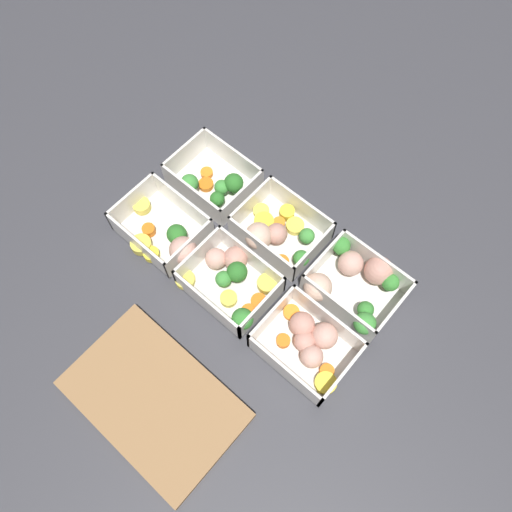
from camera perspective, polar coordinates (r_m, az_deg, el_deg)
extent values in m
plane|color=#38383D|center=(0.92, 0.00, -0.54)|extent=(4.00, 4.00, 0.00)
cube|color=silver|center=(0.91, 11.12, -3.93)|extent=(0.16, 0.12, 0.00)
cube|color=silver|center=(0.91, 13.55, -0.73)|extent=(0.16, 0.01, 0.06)
cube|color=silver|center=(0.86, 9.19, -6.00)|extent=(0.16, 0.01, 0.06)
cube|color=silver|center=(0.88, 15.32, -6.24)|extent=(0.01, 0.12, 0.06)
cube|color=silver|center=(0.90, 7.62, -0.39)|extent=(0.01, 0.12, 0.06)
cylinder|color=#49883F|center=(0.89, 12.17, -6.39)|extent=(0.01, 0.01, 0.02)
sphere|color=#388433|center=(0.87, 12.42, -5.99)|extent=(0.03, 0.03, 0.03)
sphere|color=#D19E8C|center=(0.90, 10.77, -0.85)|extent=(0.06, 0.06, 0.05)
sphere|color=beige|center=(0.87, 7.07, -3.53)|extent=(0.07, 0.07, 0.05)
cylinder|color=#519448|center=(0.88, 12.02, -7.96)|extent=(0.01, 0.01, 0.02)
sphere|color=#42933D|center=(0.86, 12.32, -7.50)|extent=(0.04, 0.04, 0.04)
cylinder|color=#49883F|center=(0.93, 9.54, 0.58)|extent=(0.01, 0.01, 0.02)
sphere|color=#388433|center=(0.91, 9.74, 1.15)|extent=(0.03, 0.03, 0.03)
sphere|color=tan|center=(0.90, 13.84, -1.63)|extent=(0.06, 0.06, 0.05)
cylinder|color=#49883F|center=(0.92, 14.83, -3.40)|extent=(0.01, 0.01, 0.02)
sphere|color=#388433|center=(0.90, 15.11, -2.94)|extent=(0.03, 0.03, 0.03)
cube|color=silver|center=(0.94, 2.82, 2.44)|extent=(0.16, 0.12, 0.00)
cube|color=silver|center=(0.94, 5.16, 5.54)|extent=(0.16, 0.01, 0.06)
cube|color=silver|center=(0.90, 0.52, 0.78)|extent=(0.16, 0.01, 0.06)
cube|color=silver|center=(0.90, 6.56, 0.42)|extent=(0.01, 0.12, 0.06)
cube|color=silver|center=(0.94, -0.63, 5.88)|extent=(0.01, 0.12, 0.06)
cylinder|color=yellow|center=(0.94, 0.91, 3.89)|extent=(0.05, 0.05, 0.02)
cylinder|color=#49883F|center=(0.91, 5.09, -0.69)|extent=(0.01, 0.01, 0.01)
sphere|color=#388433|center=(0.90, 5.17, -0.25)|extent=(0.03, 0.03, 0.03)
cylinder|color=#519448|center=(0.93, 5.74, 1.83)|extent=(0.01, 0.01, 0.01)
sphere|color=#42933D|center=(0.92, 5.83, 2.30)|extent=(0.03, 0.03, 0.03)
cylinder|color=#DBC647|center=(0.96, 0.60, 5.15)|extent=(0.04, 0.04, 0.01)
cylinder|color=#DBC647|center=(0.94, 4.48, 3.45)|extent=(0.05, 0.05, 0.01)
sphere|color=beige|center=(0.91, 0.29, 2.32)|extent=(0.07, 0.07, 0.05)
cylinder|color=orange|center=(0.91, 2.93, -0.76)|extent=(0.04, 0.04, 0.01)
cylinder|color=yellow|center=(0.95, 3.55, 4.97)|extent=(0.04, 0.04, 0.02)
cylinder|color=orange|center=(0.94, 2.64, 3.73)|extent=(0.03, 0.03, 0.01)
sphere|color=tan|center=(0.92, 2.22, 2.67)|extent=(0.05, 0.05, 0.04)
cube|color=silver|center=(1.00, -4.80, 8.19)|extent=(0.16, 0.12, 0.00)
cube|color=silver|center=(1.00, -2.62, 11.14)|extent=(0.16, 0.01, 0.06)
cube|color=silver|center=(0.96, -7.30, 6.87)|extent=(0.16, 0.01, 0.06)
cube|color=silver|center=(0.95, -1.60, 6.61)|extent=(0.01, 0.12, 0.06)
cube|color=silver|center=(1.01, -8.07, 11.33)|extent=(0.01, 0.12, 0.06)
cylinder|color=#519448|center=(0.98, -3.88, 7.33)|extent=(0.01, 0.01, 0.01)
sphere|color=#42933D|center=(0.97, -3.95, 7.86)|extent=(0.03, 0.03, 0.03)
cylinder|color=#519448|center=(0.99, -7.46, 7.59)|extent=(0.01, 0.01, 0.02)
sphere|color=#42933D|center=(0.97, -7.61, 8.27)|extent=(0.03, 0.03, 0.03)
cylinder|color=orange|center=(0.99, -5.74, 8.14)|extent=(0.03, 0.03, 0.01)
cylinder|color=orange|center=(1.01, -5.65, 9.44)|extent=(0.03, 0.03, 0.01)
cylinder|color=#407A37|center=(0.98, -2.51, 7.65)|extent=(0.01, 0.01, 0.01)
sphere|color=#2D7228|center=(0.96, -2.56, 8.34)|extent=(0.04, 0.04, 0.04)
cylinder|color=#407A37|center=(0.97, -4.38, 6.03)|extent=(0.01, 0.01, 0.01)
sphere|color=#2D7228|center=(0.95, -4.45, 6.55)|extent=(0.03, 0.03, 0.03)
cube|color=silver|center=(0.87, 5.59, -10.52)|extent=(0.16, 0.12, 0.00)
cube|color=silver|center=(0.86, 8.18, -7.20)|extent=(0.16, 0.01, 0.06)
cube|color=silver|center=(0.83, 3.19, -13.00)|extent=(0.16, 0.01, 0.06)
cube|color=silver|center=(0.84, 9.87, -13.25)|extent=(0.01, 0.12, 0.06)
cube|color=silver|center=(0.85, 1.79, -6.88)|extent=(0.01, 0.12, 0.06)
sphere|color=#D19E8C|center=(0.85, 7.84, -9.02)|extent=(0.06, 0.06, 0.04)
cylinder|color=orange|center=(0.87, 4.06, -6.44)|extent=(0.04, 0.04, 0.01)
cylinder|color=orange|center=(0.85, 8.09, -12.90)|extent=(0.03, 0.03, 0.01)
sphere|color=tan|center=(0.85, 5.53, -9.67)|extent=(0.04, 0.04, 0.04)
cylinder|color=orange|center=(0.86, 3.13, -9.67)|extent=(0.03, 0.03, 0.01)
cylinder|color=yellow|center=(0.85, 7.94, -14.19)|extent=(0.05, 0.05, 0.01)
sphere|color=tan|center=(0.85, 5.28, -7.78)|extent=(0.05, 0.05, 0.04)
sphere|color=#D19E8C|center=(0.84, 6.38, -11.35)|extent=(0.04, 0.04, 0.04)
cube|color=silver|center=(0.90, -2.96, -3.55)|extent=(0.16, 0.12, 0.00)
cube|color=silver|center=(0.89, -0.53, -0.31)|extent=(0.16, 0.01, 0.06)
cube|color=silver|center=(0.86, -5.65, -5.57)|extent=(0.16, 0.01, 0.06)
cube|color=silver|center=(0.85, 0.70, -5.98)|extent=(0.01, 0.12, 0.06)
cube|color=silver|center=(0.90, -6.58, 0.05)|extent=(0.01, 0.12, 0.06)
cylinder|color=#407A37|center=(0.89, -1.93, -2.57)|extent=(0.01, 0.01, 0.02)
sphere|color=#2D7228|center=(0.87, -1.98, -2.00)|extent=(0.04, 0.04, 0.04)
cylinder|color=#DBC647|center=(0.89, 1.27, -3.19)|extent=(0.05, 0.05, 0.02)
cylinder|color=orange|center=(0.88, 0.32, -5.18)|extent=(0.03, 0.03, 0.01)
cylinder|color=orange|center=(0.87, -0.84, -6.36)|extent=(0.03, 0.03, 0.01)
cylinder|color=#49883F|center=(0.86, -1.52, -7.64)|extent=(0.01, 0.01, 0.02)
sphere|color=#388433|center=(0.84, -1.56, -7.19)|extent=(0.04, 0.04, 0.04)
sphere|color=#D19E8C|center=(0.90, -4.59, -0.32)|extent=(0.04, 0.04, 0.04)
cylinder|color=#DBC647|center=(0.90, -8.10, -2.70)|extent=(0.04, 0.04, 0.01)
cylinder|color=#519448|center=(0.89, -3.66, -3.11)|extent=(0.01, 0.01, 0.02)
sphere|color=#42933D|center=(0.87, -3.73, -2.64)|extent=(0.03, 0.03, 0.03)
sphere|color=tan|center=(0.89, -2.39, -0.30)|extent=(0.05, 0.05, 0.04)
cylinder|color=#DBC647|center=(0.88, -3.14, -4.89)|extent=(0.04, 0.04, 0.01)
cube|color=silver|center=(0.96, -10.53, 2.80)|extent=(0.16, 0.12, 0.00)
cube|color=silver|center=(0.95, -8.34, 5.90)|extent=(0.16, 0.01, 0.06)
cube|color=silver|center=(0.92, -13.34, 1.18)|extent=(0.16, 0.01, 0.06)
cube|color=silver|center=(0.90, -7.54, 0.85)|extent=(0.01, 0.12, 0.06)
cube|color=silver|center=(0.97, -13.87, 6.10)|extent=(0.01, 0.12, 0.06)
sphere|color=#D19E8C|center=(0.90, -8.33, 0.67)|extent=(0.07, 0.07, 0.05)
cylinder|color=#407A37|center=(0.94, -8.88, 1.93)|extent=(0.01, 0.01, 0.01)
sphere|color=#2D7228|center=(0.92, -9.05, 2.48)|extent=(0.04, 0.04, 0.04)
cylinder|color=#DBC647|center=(0.98, -12.92, 5.60)|extent=(0.04, 0.04, 0.02)
cylinder|color=#DBC647|center=(0.94, -12.97, 1.27)|extent=(0.05, 0.05, 0.02)
cylinder|color=yellow|center=(0.93, -11.85, 0.20)|extent=(0.04, 0.04, 0.01)
cylinder|color=orange|center=(0.95, -12.16, 2.93)|extent=(0.03, 0.03, 0.02)
cube|color=olive|center=(0.85, -11.56, -15.75)|extent=(0.28, 0.18, 0.02)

